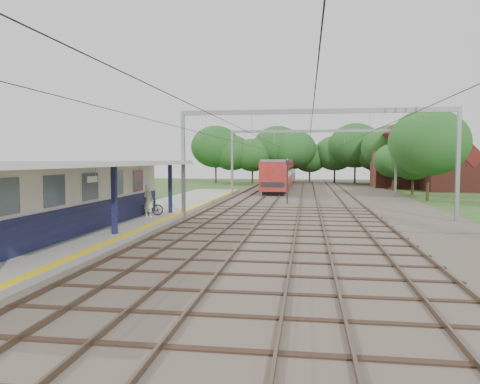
{
  "coord_description": "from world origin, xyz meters",
  "views": [
    {
      "loc": [
        3.04,
        -14.72,
        3.81
      ],
      "look_at": [
        -1.59,
        17.34,
        1.6
      ],
      "focal_mm": 35.0,
      "sensor_mm": 36.0,
      "label": 1
    }
  ],
  "objects_px": {
    "person": "(148,201)",
    "signal_post": "(287,177)",
    "bicycle": "(149,207)",
    "train": "(282,172)"
  },
  "relations": [
    {
      "from": "person",
      "to": "bicycle",
      "type": "height_order",
      "value": "person"
    },
    {
      "from": "bicycle",
      "to": "train",
      "type": "height_order",
      "value": "train"
    },
    {
      "from": "bicycle",
      "to": "train",
      "type": "relative_size",
      "value": 0.05
    },
    {
      "from": "bicycle",
      "to": "person",
      "type": "bearing_deg",
      "value": -170.46
    },
    {
      "from": "person",
      "to": "signal_post",
      "type": "height_order",
      "value": "signal_post"
    },
    {
      "from": "bicycle",
      "to": "train",
      "type": "xyz_separation_m",
      "value": [
        6.31,
        37.63,
        1.23
      ]
    },
    {
      "from": "person",
      "to": "signal_post",
      "type": "distance_m",
      "value": 15.16
    },
    {
      "from": "person",
      "to": "signal_post",
      "type": "xyz_separation_m",
      "value": [
        7.83,
        12.94,
        1.07
      ]
    },
    {
      "from": "person",
      "to": "train",
      "type": "distance_m",
      "value": 39.12
    },
    {
      "from": "person",
      "to": "bicycle",
      "type": "relative_size",
      "value": 1.12
    }
  ]
}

